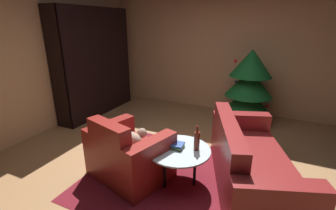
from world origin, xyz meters
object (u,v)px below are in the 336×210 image
(armchair_red, at_px, (128,155))
(decorated_tree, at_px, (249,86))
(coffee_table, at_px, (179,152))
(bottle_on_table, at_px, (197,140))
(book_stack_on_table, at_px, (175,145))
(couch_red, at_px, (249,165))
(bookshelf_unit, at_px, (98,61))

(armchair_red, bearing_deg, decorated_tree, 66.01)
(coffee_table, xyz_separation_m, decorated_tree, (0.50, 2.36, 0.34))
(bottle_on_table, xyz_separation_m, decorated_tree, (0.30, 2.28, 0.17))
(armchair_red, distance_m, coffee_table, 0.67)
(armchair_red, distance_m, book_stack_on_table, 0.63)
(armchair_red, bearing_deg, book_stack_on_table, 18.73)
(couch_red, height_order, book_stack_on_table, couch_red)
(decorated_tree, bearing_deg, armchair_red, -113.99)
(bookshelf_unit, height_order, decorated_tree, bookshelf_unit)
(coffee_table, height_order, decorated_tree, decorated_tree)
(bookshelf_unit, height_order, book_stack_on_table, bookshelf_unit)
(couch_red, xyz_separation_m, bottle_on_table, (-0.61, -0.17, 0.28))
(coffee_table, distance_m, book_stack_on_table, 0.09)
(decorated_tree, bearing_deg, couch_red, -81.56)
(couch_red, distance_m, bottle_on_table, 0.69)
(couch_red, relative_size, decorated_tree, 1.36)
(couch_red, relative_size, bottle_on_table, 6.28)
(bookshelf_unit, xyz_separation_m, decorated_tree, (3.08, 0.70, -0.37))
(armchair_red, relative_size, coffee_table, 1.46)
(coffee_table, relative_size, bottle_on_table, 2.49)
(bookshelf_unit, bearing_deg, coffee_table, -32.76)
(book_stack_on_table, bearing_deg, bookshelf_unit, 146.94)
(bookshelf_unit, xyz_separation_m, couch_red, (3.39, -1.41, -0.83))
(bottle_on_table, bearing_deg, armchair_red, -162.76)
(bookshelf_unit, xyz_separation_m, book_stack_on_table, (2.52, -1.64, -0.64))
(armchair_red, xyz_separation_m, couch_red, (1.44, 0.43, -0.00))
(bookshelf_unit, distance_m, book_stack_on_table, 3.08)
(book_stack_on_table, distance_m, bottle_on_table, 0.28)
(couch_red, bearing_deg, bookshelf_unit, 157.40)
(decorated_tree, bearing_deg, book_stack_on_table, -103.33)
(couch_red, xyz_separation_m, book_stack_on_table, (-0.87, -0.23, 0.19))
(armchair_red, height_order, book_stack_on_table, armchair_red)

